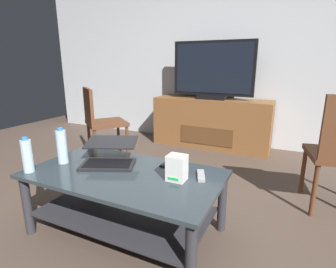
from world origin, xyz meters
TOP-DOWN VIEW (x-y plane):
  - ground_plane at (0.00, 0.00)m, footprint 7.68×7.68m
  - back_wall at (0.00, 2.50)m, footprint 6.40×0.12m
  - coffee_table at (-0.14, 0.00)m, footprint 1.28×0.70m
  - media_cabinet at (-0.19, 2.18)m, footprint 1.60×0.45m
  - television at (-0.19, 2.16)m, footprint 1.09×0.20m
  - side_chair at (-1.25, 1.11)m, footprint 0.62×0.62m
  - laptop at (-0.33, 0.10)m, footprint 0.48×0.48m
  - router_box at (0.22, 0.04)m, footprint 0.11×0.10m
  - water_bottle_near at (-0.63, -0.04)m, footprint 0.07×0.07m
  - water_bottle_far at (-0.71, -0.26)m, footprint 0.07×0.07m
  - cell_phone at (0.07, 0.25)m, footprint 0.07×0.14m
  - tv_remote at (0.35, 0.15)m, footprint 0.10×0.17m

SIDE VIEW (x-z plane):
  - ground_plane at x=0.00m, z-range 0.00..0.00m
  - coffee_table at x=-0.14m, z-range 0.09..0.54m
  - media_cabinet at x=-0.19m, z-range 0.00..0.67m
  - cell_phone at x=0.07m, z-range 0.45..0.46m
  - tv_remote at x=0.35m, z-range 0.45..0.47m
  - side_chair at x=-1.25m, z-range 0.06..0.93m
  - laptop at x=-0.33m, z-range 0.43..0.58m
  - router_box at x=0.22m, z-range 0.45..0.61m
  - water_bottle_far at x=-0.71m, z-range 0.44..0.68m
  - water_bottle_near at x=-0.63m, z-range 0.44..0.70m
  - television at x=-0.19m, z-range 0.66..1.42m
  - back_wall at x=0.00m, z-range 0.00..2.80m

